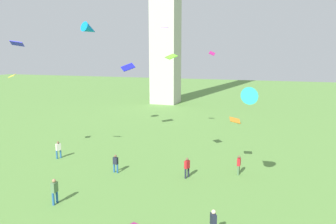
{
  "coord_description": "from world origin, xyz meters",
  "views": [
    {
      "loc": [
        9.0,
        -8.96,
        10.24
      ],
      "look_at": [
        1.16,
        14.26,
        5.75
      ],
      "focal_mm": 33.95,
      "sensor_mm": 36.0,
      "label": 1
    }
  ],
  "objects": [
    {
      "name": "person_2",
      "position": [
        -4.95,
        7.96,
        1.03
      ],
      "size": [
        0.29,
        0.57,
        1.83
      ],
      "rotation": [
        0.0,
        0.0,
        1.6
      ],
      "color": "#235693",
      "rests_on": "ground_plane"
    },
    {
      "name": "person_0",
      "position": [
        6.19,
        7.24,
        1.0
      ],
      "size": [
        0.45,
        0.53,
        1.77
      ],
      "rotation": [
        0.0,
        0.0,
        5.2
      ],
      "color": "#51754C",
      "rests_on": "ground_plane"
    },
    {
      "name": "kite_flying_4",
      "position": [
        5.83,
        18.98,
        4.46
      ],
      "size": [
        1.04,
        0.98,
        0.59
      ],
      "rotation": [
        0.0,
        0.0,
        3.59
      ],
      "color": "#C4751F"
    },
    {
      "name": "kite_flying_8",
      "position": [
        -12.28,
        24.96,
        13.12
      ],
      "size": [
        1.88,
        2.36,
        1.76
      ],
      "rotation": [
        0.0,
        0.0,
        2.79
      ],
      "color": "#0A7ADB"
    },
    {
      "name": "kite_flying_0",
      "position": [
        -8.31,
        26.9,
        8.62
      ],
      "size": [
        1.85,
        1.6,
        1.06
      ],
      "rotation": [
        0.0,
        0.0,
        3.86
      ],
      "color": "#181BD8"
    },
    {
      "name": "kite_flying_3",
      "position": [
        2.17,
        26.59,
        10.31
      ],
      "size": [
        0.6,
        0.97,
        0.56
      ],
      "rotation": [
        0.0,
        0.0,
        4.73
      ],
      "color": "#B51A74"
    },
    {
      "name": "kite_flying_5",
      "position": [
        0.89,
        15.9,
        10.02
      ],
      "size": [
        1.25,
        1.26,
        0.46
      ],
      "rotation": [
        0.0,
        0.0,
        5.41
      ],
      "color": "#68D228"
    },
    {
      "name": "person_3",
      "position": [
        -10.96,
        16.22,
        0.99
      ],
      "size": [
        0.46,
        0.53,
        1.75
      ],
      "rotation": [
        0.0,
        0.0,
        4.19
      ],
      "color": "#235693",
      "rests_on": "ground_plane"
    },
    {
      "name": "kite_flying_9",
      "position": [
        -3.05,
        25.55,
        13.11
      ],
      "size": [
        0.89,
        0.68,
        0.1
      ],
      "rotation": [
        0.0,
        0.0,
        0.14
      ],
      "color": "#8F29EF"
    },
    {
      "name": "kite_flying_2",
      "position": [
        7.16,
        13.07,
        7.26
      ],
      "size": [
        1.85,
        2.27,
        1.67
      ],
      "rotation": [
        0.0,
        0.0,
        3.53
      ],
      "color": "#26BEA3"
    },
    {
      "name": "person_5",
      "position": [
        2.45,
        15.44,
        0.99
      ],
      "size": [
        0.42,
        0.52,
        1.75
      ],
      "rotation": [
        0.0,
        0.0,
        4.3
      ],
      "color": "#1E2333",
      "rests_on": "ground_plane"
    },
    {
      "name": "kite_flying_6",
      "position": [
        -14.48,
        14.73,
        8.2
      ],
      "size": [
        0.86,
        0.93,
        0.32
      ],
      "rotation": [
        0.0,
        0.0,
        2.08
      ],
      "color": "yellow"
    },
    {
      "name": "kite_flying_7",
      "position": [
        -11.71,
        12.77,
        11.1
      ],
      "size": [
        1.23,
        1.0,
        0.51
      ],
      "rotation": [
        0.0,
        0.0,
        0.42
      ],
      "color": "#2A27E4"
    },
    {
      "name": "person_1",
      "position": [
        -3.77,
        14.58,
        0.92
      ],
      "size": [
        0.5,
        0.31,
        1.62
      ],
      "rotation": [
        0.0,
        0.0,
        2.98
      ],
      "color": "#235693",
      "rests_on": "ground_plane"
    },
    {
      "name": "person_4",
      "position": [
        6.46,
        17.55,
        0.97
      ],
      "size": [
        0.28,
        0.53,
        1.71
      ],
      "rotation": [
        0.0,
        0.0,
        4.66
      ],
      "color": "#51754C",
      "rests_on": "ground_plane"
    }
  ]
}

